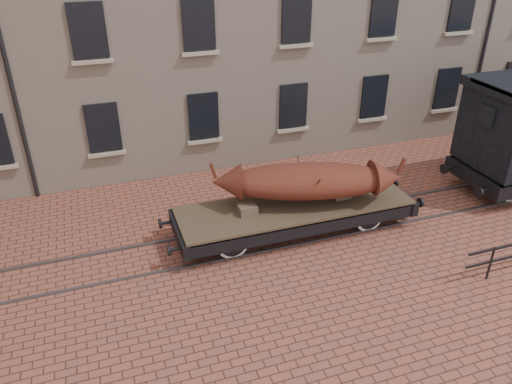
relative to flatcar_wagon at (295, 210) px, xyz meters
name	(u,v)px	position (x,y,z in m)	size (l,w,h in m)	color
ground	(322,226)	(0.96, 0.00, -0.75)	(90.00, 90.00, 0.00)	brown
rail_track	(322,225)	(0.96, 0.00, -0.72)	(30.00, 1.52, 0.06)	#59595E
flatcar_wagon	(295,210)	(0.00, 0.00, 0.00)	(7.97, 2.16, 1.20)	#49402B
iron_boat	(308,181)	(0.37, 0.00, 0.93)	(5.64, 2.82, 1.40)	#5D1D11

